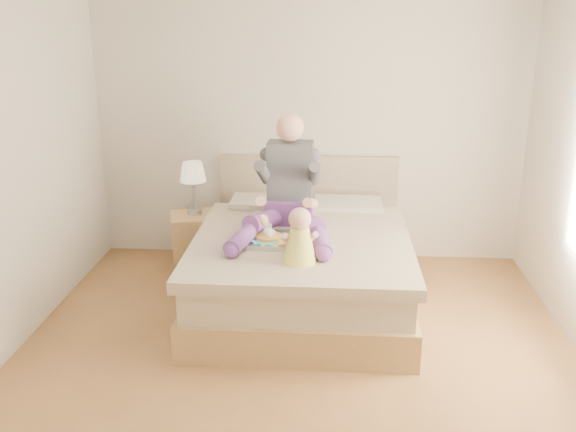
# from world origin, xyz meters

# --- Properties ---
(room) EXTENTS (4.02, 4.22, 2.71)m
(room) POSITION_xyz_m (0.08, 0.01, 1.51)
(room) COLOR brown
(room) RESTS_ON ground
(bed) EXTENTS (1.70, 2.18, 1.00)m
(bed) POSITION_xyz_m (0.00, 1.08, 0.32)
(bed) COLOR olive
(bed) RESTS_ON ground
(nightstand) EXTENTS (0.54, 0.50, 0.55)m
(nightstand) POSITION_xyz_m (-1.00, 1.60, 0.27)
(nightstand) COLOR olive
(nightstand) RESTS_ON ground
(lamp) EXTENTS (0.23, 0.23, 0.48)m
(lamp) POSITION_xyz_m (-1.01, 1.62, 0.91)
(lamp) COLOR #ABAEB2
(lamp) RESTS_ON nightstand
(adult) EXTENTS (0.79, 1.13, 0.94)m
(adult) POSITION_xyz_m (-0.13, 1.16, 0.88)
(adult) COLOR #5F317B
(adult) RESTS_ON bed
(tray) EXTENTS (0.53, 0.42, 0.15)m
(tray) POSITION_xyz_m (-0.15, 0.78, 0.64)
(tray) COLOR #ABAEB2
(tray) RESTS_ON bed
(baby) EXTENTS (0.26, 0.36, 0.40)m
(baby) POSITION_xyz_m (0.01, 0.41, 0.77)
(baby) COLOR #FFF450
(baby) RESTS_ON bed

